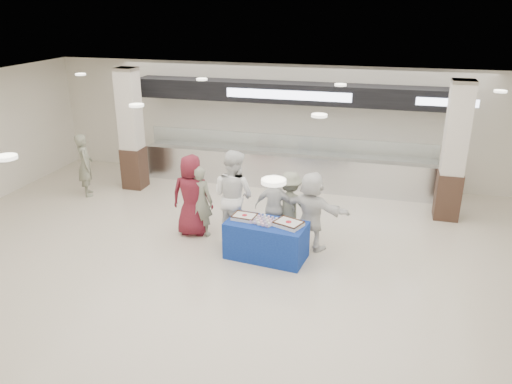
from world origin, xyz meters
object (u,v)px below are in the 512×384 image
(civilian_maroon, at_px, (192,196))
(sheet_cake_right, at_px, (289,223))
(cupcake_tray, at_px, (264,221))
(soldier_bg, at_px, (85,165))
(soldier_a, at_px, (200,201))
(chef_tall, at_px, (233,196))
(chef_short, at_px, (275,208))
(soldier_b, at_px, (290,206))
(display_table, at_px, (266,240))
(civilian_white, at_px, (311,211))
(sheet_cake_left, at_px, (245,216))

(civilian_maroon, bearing_deg, sheet_cake_right, 157.26)
(cupcake_tray, xyz_separation_m, soldier_bg, (-5.28, 2.12, 0.03))
(soldier_a, distance_m, soldier_bg, 4.00)
(soldier_a, relative_size, soldier_bg, 0.96)
(civilian_maroon, bearing_deg, chef_tall, 173.93)
(chef_short, bearing_deg, soldier_bg, -13.10)
(chef_short, relative_size, soldier_bg, 0.90)
(civilian_maroon, relative_size, soldier_b, 1.19)
(display_table, height_order, civilian_white, civilian_white)
(display_table, distance_m, soldier_b, 1.06)
(cupcake_tray, bearing_deg, soldier_bg, 158.13)
(sheet_cake_right, distance_m, cupcake_tray, 0.50)
(cupcake_tray, relative_size, soldier_a, 0.34)
(chef_short, relative_size, civilian_white, 0.90)
(soldier_b, bearing_deg, display_table, 76.58)
(sheet_cake_left, distance_m, civilian_maroon, 1.45)
(display_table, height_order, chef_short, chef_short)
(sheet_cake_right, bearing_deg, sheet_cake_left, 173.31)
(chef_short, bearing_deg, cupcake_tray, 88.07)
(display_table, relative_size, soldier_b, 1.03)
(soldier_a, bearing_deg, chef_tall, -174.22)
(display_table, xyz_separation_m, civilian_white, (0.78, 0.64, 0.45))
(sheet_cake_left, distance_m, cupcake_tray, 0.41)
(display_table, height_order, soldier_a, soldier_a)
(display_table, xyz_separation_m, sheet_cake_right, (0.44, -0.03, 0.43))
(sheet_cake_left, relative_size, cupcake_tray, 0.92)
(soldier_bg, bearing_deg, civilian_maroon, -148.15)
(sheet_cake_left, bearing_deg, chef_tall, 125.55)
(display_table, distance_m, chef_tall, 1.23)
(sheet_cake_left, bearing_deg, sheet_cake_right, -6.69)
(sheet_cake_left, height_order, cupcake_tray, sheet_cake_left)
(cupcake_tray, relative_size, civilian_white, 0.32)
(civilian_maroon, distance_m, chef_tall, 0.93)
(cupcake_tray, bearing_deg, chef_short, 87.18)
(civilian_maroon, height_order, civilian_white, civilian_maroon)
(sheet_cake_right, relative_size, civilian_maroon, 0.34)
(soldier_b, bearing_deg, sheet_cake_left, 52.61)
(cupcake_tray, distance_m, soldier_a, 1.68)
(sheet_cake_right, height_order, cupcake_tray, sheet_cake_right)
(civilian_maroon, bearing_deg, cupcake_tray, 153.88)
(display_table, bearing_deg, cupcake_tray, -177.91)
(display_table, xyz_separation_m, chef_tall, (-0.86, 0.64, 0.61))
(chef_tall, bearing_deg, display_table, 165.03)
(civilian_white, bearing_deg, cupcake_tray, 56.48)
(cupcake_tray, height_order, chef_short, chef_short)
(sheet_cake_left, bearing_deg, soldier_bg, 157.21)
(sheet_cake_left, distance_m, soldier_bg, 5.28)
(cupcake_tray, bearing_deg, chef_tall, 141.92)
(display_table, relative_size, soldier_bg, 0.95)
(civilian_maroon, xyz_separation_m, civilian_white, (2.57, 0.00, -0.07))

